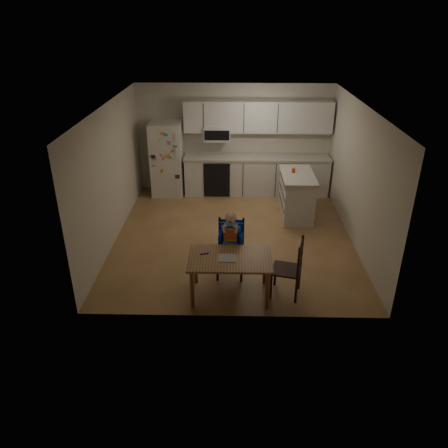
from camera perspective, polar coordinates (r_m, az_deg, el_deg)
room at (r=8.48m, az=1.31°, el=7.54°), size 4.52×5.01×2.51m
refrigerator at (r=10.31m, az=-7.43°, el=8.43°), size 0.72×0.70×1.70m
kitchen_run at (r=10.28m, az=4.14°, el=8.69°), size 3.37×0.62×2.15m
kitchen_island at (r=9.28m, az=9.45°, el=3.74°), size 0.66×1.26×0.93m
red_cup at (r=9.19m, az=9.05°, el=6.94°), size 0.08×0.08×0.09m
dining_table at (r=6.53m, az=0.80°, el=-5.08°), size 1.24×0.80×0.66m
napkin at (r=6.46m, az=0.41°, el=-4.45°), size 0.27×0.23×0.01m
toddler_spoon at (r=6.57m, az=-2.67°, el=-3.90°), size 0.12×0.06×0.02m
chair_booster at (r=7.01m, az=0.89°, el=-1.73°), size 0.45×0.45×1.13m
chair_side at (r=6.63m, az=9.00°, el=-5.29°), size 0.51×0.51×0.95m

